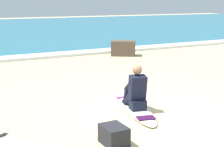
{
  "coord_description": "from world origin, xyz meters",
  "views": [
    {
      "loc": [
        -3.81,
        -5.51,
        2.34
      ],
      "look_at": [
        -0.08,
        1.63,
        0.55
      ],
      "focal_mm": 53.32,
      "sensor_mm": 36.0,
      "label": 1
    }
  ],
  "objects_px": {
    "surfer_seated": "(136,91)",
    "beach_bag": "(114,135)",
    "shoreline_rock": "(123,48)",
    "surfboard_main": "(134,107)"
  },
  "relations": [
    {
      "from": "surfer_seated",
      "to": "beach_bag",
      "type": "bearing_deg",
      "value": -133.34
    },
    {
      "from": "surfer_seated",
      "to": "beach_bag",
      "type": "distance_m",
      "value": 1.79
    },
    {
      "from": "shoreline_rock",
      "to": "surfer_seated",
      "type": "bearing_deg",
      "value": -117.43
    },
    {
      "from": "surfboard_main",
      "to": "beach_bag",
      "type": "xyz_separation_m",
      "value": [
        -1.25,
        -1.41,
        0.12
      ]
    },
    {
      "from": "shoreline_rock",
      "to": "beach_bag",
      "type": "xyz_separation_m",
      "value": [
        -4.56,
        -7.74,
        -0.16
      ]
    },
    {
      "from": "surfboard_main",
      "to": "shoreline_rock",
      "type": "distance_m",
      "value": 7.15
    },
    {
      "from": "surfer_seated",
      "to": "shoreline_rock",
      "type": "bearing_deg",
      "value": 62.57
    },
    {
      "from": "beach_bag",
      "to": "surfer_seated",
      "type": "bearing_deg",
      "value": 46.66
    },
    {
      "from": "surfer_seated",
      "to": "shoreline_rock",
      "type": "xyz_separation_m",
      "value": [
        3.35,
        6.45,
        -0.12
      ]
    },
    {
      "from": "shoreline_rock",
      "to": "beach_bag",
      "type": "height_order",
      "value": "shoreline_rock"
    }
  ]
}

